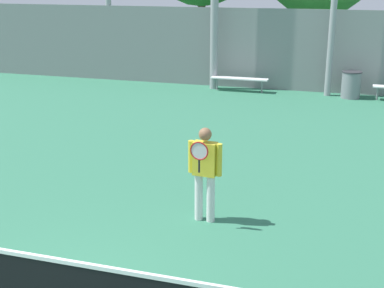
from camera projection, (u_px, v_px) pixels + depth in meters
tennis_player at (205, 169)px, 8.91m from camera, size 0.59×0.42×1.65m
bench_courtside_far at (239, 79)px, 19.17m from camera, size 2.06×0.40×0.49m
trash_bin at (351, 85)px, 18.14m from camera, size 0.67×0.67×0.91m
back_fence at (258, 49)px, 19.39m from camera, size 25.17×0.06×2.89m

